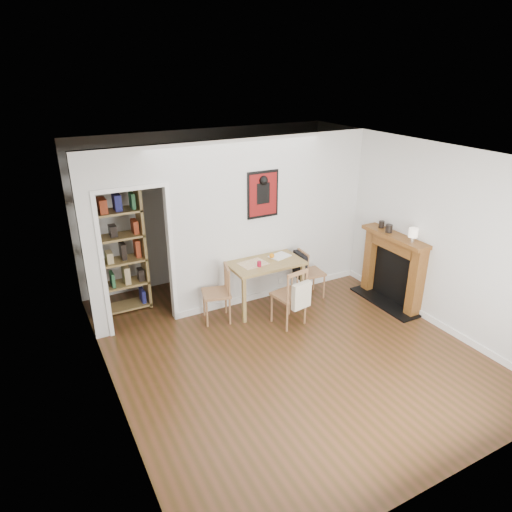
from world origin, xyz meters
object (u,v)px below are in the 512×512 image
dining_table (264,267)px  ceramic_jar_a (389,228)px  chair_left (216,294)px  bookshelf (116,250)px  notebook (280,256)px  mantel_lamp (413,234)px  chair_right (310,273)px  fireplace (393,267)px  ceramic_jar_b (382,224)px  chair_front (289,296)px  red_glass (259,264)px  orange_fruit (272,256)px

dining_table → ceramic_jar_a: ceramic_jar_a is taller
chair_left → bookshelf: (-1.18, 1.00, 0.57)m
notebook → mantel_lamp: size_ratio=1.47×
chair_right → fireplace: (1.05, -0.77, 0.19)m
chair_left → ceramic_jar_a: size_ratio=6.95×
chair_left → fireplace: size_ratio=0.70×
notebook → ceramic_jar_b: size_ratio=2.85×
chair_right → ceramic_jar_b: 1.37m
notebook → fireplace: bearing=-29.3°
chair_front → notebook: chair_front is taller
chair_front → ceramic_jar_a: size_ratio=7.18×
dining_table → fireplace: 2.04m
red_glass → ceramic_jar_b: bearing=-9.7°
chair_front → bookshelf: bookshelf is taller
mantel_lamp → chair_left: bearing=156.9°
chair_front → bookshelf: (-2.08, 1.59, 0.55)m
ceramic_jar_b → chair_left: bearing=170.7°
chair_left → red_glass: (0.67, -0.09, 0.38)m
chair_right → notebook: bearing=167.9°
dining_table → red_glass: bearing=-140.2°
chair_left → orange_fruit: (1.00, 0.09, 0.38)m
mantel_lamp → orange_fruit: bearing=143.5°
chair_right → red_glass: bearing=-175.8°
chair_front → mantel_lamp: size_ratio=4.25×
ceramic_jar_b → red_glass: bearing=170.3°
orange_fruit → ceramic_jar_a: bearing=-24.6°
chair_right → orange_fruit: size_ratio=10.65×
dining_table → chair_right: 0.86m
chair_right → orange_fruit: 0.77m
red_glass → ceramic_jar_b: ceramic_jar_b is taller
chair_right → chair_front: size_ratio=0.92×
chair_left → ceramic_jar_a: (2.64, -0.66, 0.79)m
chair_right → chair_front: 0.94m
chair_right → red_glass: size_ratio=9.87×
fireplace → red_glass: (-2.03, 0.69, 0.20)m
orange_fruit → mantel_lamp: bearing=-36.5°
chair_left → orange_fruit: 1.07m
chair_left → notebook: bearing=4.4°
fireplace → ceramic_jar_a: size_ratio=9.96×
notebook → bookshelf: bearing=158.4°
red_glass → chair_left: bearing=172.0°
chair_left → red_glass: bearing=-8.0°
chair_front → ceramic_jar_a: ceramic_jar_a is taller
dining_table → red_glass: (-0.17, -0.14, 0.14)m
dining_table → ceramic_jar_a: size_ratio=9.06×
mantel_lamp → ceramic_jar_a: 0.48m
dining_table → notebook: bearing=8.1°
dining_table → chair_front: size_ratio=1.26×
chair_right → notebook: chair_right is taller
chair_right → fireplace: size_ratio=0.66×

